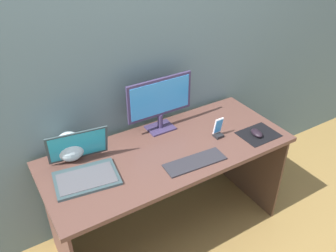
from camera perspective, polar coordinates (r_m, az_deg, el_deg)
The scene contains 10 objects.
ground_plane at distance 2.68m, azimuth 0.09°, elevation -16.51°, with size 8.00×8.00×0.00m, color olive.
wall_back at distance 2.23m, azimuth -5.19°, elevation 12.04°, with size 6.00×0.04×2.50m, color slate.
desk at distance 2.27m, azimuth 0.10°, elevation -6.75°, with size 1.57×0.66×0.73m.
monitor at distance 2.27m, azimuth -1.32°, elevation 4.02°, with size 0.46×0.14×0.37m.
laptop at distance 2.03m, azimuth -13.65°, elevation -6.50°, with size 0.39×0.37×0.24m.
fishbowl at distance 2.14m, azimuth -15.75°, elevation -3.24°, with size 0.18×0.18×0.18m, color silver.
keyboard_external at distance 2.08m, azimuth 4.43°, elevation -5.87°, with size 0.38×0.13×0.01m, color #27262B.
mousepad at distance 2.39m, azimuth 14.54°, elevation -1.32°, with size 0.25×0.20×0.00m, color black.
mouse at distance 2.37m, azimuth 14.29°, elevation -1.11°, with size 0.06×0.10×0.04m, color black.
phone_in_dock at distance 2.29m, azimuth 8.20°, elevation -0.70°, with size 0.06×0.05×0.14m.
Camera 1 is at (-0.92, -1.49, 2.04)m, focal length 37.33 mm.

